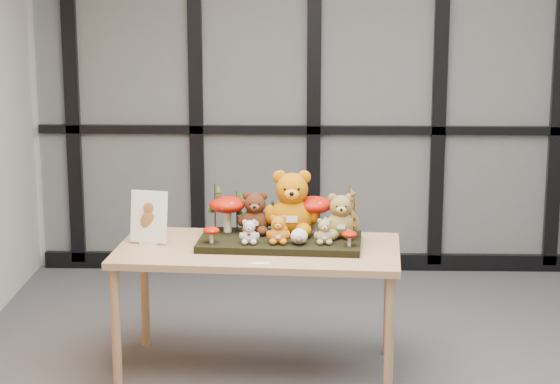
{
  "coord_description": "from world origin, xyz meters",
  "views": [
    {
      "loc": [
        -0.51,
        -4.79,
        2.19
      ],
      "look_at": [
        -0.64,
        0.46,
        1.03
      ],
      "focal_mm": 65.0,
      "sensor_mm": 36.0,
      "label": 1
    }
  ],
  "objects_px": {
    "sign_holder": "(149,219)",
    "plush_cream_hedgehog": "(299,236)",
    "mushroom_front_left": "(211,234)",
    "bear_tan_back": "(341,213)",
    "mushroom_back_right": "(314,213)",
    "bear_small_yellow": "(278,228)",
    "bear_beige_small": "(325,230)",
    "mushroom_front_right": "(349,238)",
    "bear_brown_medium": "(255,210)",
    "diorama_tray": "(280,242)",
    "mushroom_back_left": "(227,212)",
    "bear_white_bow": "(249,230)",
    "display_table": "(258,259)",
    "bear_pooh_yellow": "(292,199)"
  },
  "relations": [
    {
      "from": "bear_tan_back",
      "to": "mushroom_back_right",
      "type": "bearing_deg",
      "value": 152.85
    },
    {
      "from": "mushroom_back_right",
      "to": "display_table",
      "type": "bearing_deg",
      "value": -149.67
    },
    {
      "from": "bear_small_yellow",
      "to": "bear_white_bow",
      "type": "height_order",
      "value": "bear_small_yellow"
    },
    {
      "from": "mushroom_back_right",
      "to": "sign_holder",
      "type": "bearing_deg",
      "value": -172.62
    },
    {
      "from": "bear_pooh_yellow",
      "to": "bear_small_yellow",
      "type": "xyz_separation_m",
      "value": [
        -0.07,
        -0.2,
        -0.11
      ]
    },
    {
      "from": "sign_holder",
      "to": "plush_cream_hedgehog",
      "type": "bearing_deg",
      "value": 2.57
    },
    {
      "from": "mushroom_back_left",
      "to": "diorama_tray",
      "type": "bearing_deg",
      "value": -24.7
    },
    {
      "from": "bear_white_bow",
      "to": "diorama_tray",
      "type": "bearing_deg",
      "value": 37.13
    },
    {
      "from": "mushroom_front_right",
      "to": "sign_holder",
      "type": "distance_m",
      "value": 1.1
    },
    {
      "from": "display_table",
      "to": "plush_cream_hedgehog",
      "type": "distance_m",
      "value": 0.28
    },
    {
      "from": "bear_white_bow",
      "to": "mushroom_back_left",
      "type": "height_order",
      "value": "mushroom_back_left"
    },
    {
      "from": "mushroom_back_left",
      "to": "bear_white_bow",
      "type": "bearing_deg",
      "value": -60.72
    },
    {
      "from": "mushroom_back_left",
      "to": "mushroom_back_right",
      "type": "xyz_separation_m",
      "value": [
        0.48,
        -0.01,
        0.0
      ]
    },
    {
      "from": "bear_small_yellow",
      "to": "mushroom_front_right",
      "type": "bearing_deg",
      "value": -3.11
    },
    {
      "from": "bear_tan_back",
      "to": "mushroom_front_right",
      "type": "height_order",
      "value": "bear_tan_back"
    },
    {
      "from": "bear_beige_small",
      "to": "mushroom_front_right",
      "type": "distance_m",
      "value": 0.14
    },
    {
      "from": "display_table",
      "to": "bear_small_yellow",
      "type": "height_order",
      "value": "bear_small_yellow"
    },
    {
      "from": "mushroom_back_right",
      "to": "sign_holder",
      "type": "relative_size",
      "value": 0.77
    },
    {
      "from": "bear_white_bow",
      "to": "bear_tan_back",
      "type": "bearing_deg",
      "value": 20.77
    },
    {
      "from": "bear_brown_medium",
      "to": "mushroom_front_left",
      "type": "height_order",
      "value": "bear_brown_medium"
    },
    {
      "from": "bear_beige_small",
      "to": "mushroom_front_right",
      "type": "relative_size",
      "value": 1.66
    },
    {
      "from": "bear_white_bow",
      "to": "mushroom_back_right",
      "type": "distance_m",
      "value": 0.42
    },
    {
      "from": "mushroom_back_right",
      "to": "mushroom_front_left",
      "type": "xyz_separation_m",
      "value": [
        -0.55,
        -0.23,
        -0.06
      ]
    },
    {
      "from": "bear_brown_medium",
      "to": "mushroom_back_right",
      "type": "relative_size",
      "value": 1.15
    },
    {
      "from": "bear_pooh_yellow",
      "to": "plush_cream_hedgehog",
      "type": "relative_size",
      "value": 4.25
    },
    {
      "from": "bear_small_yellow",
      "to": "mushroom_back_right",
      "type": "relative_size",
      "value": 0.74
    },
    {
      "from": "plush_cream_hedgehog",
      "to": "mushroom_front_left",
      "type": "xyz_separation_m",
      "value": [
        -0.47,
        0.01,
        0.0
      ]
    },
    {
      "from": "bear_tan_back",
      "to": "bear_beige_small",
      "type": "relative_size",
      "value": 1.77
    },
    {
      "from": "bear_brown_medium",
      "to": "display_table",
      "type": "bearing_deg",
      "value": -77.63
    },
    {
      "from": "mushroom_front_right",
      "to": "sign_holder",
      "type": "xyz_separation_m",
      "value": [
        -1.09,
        0.16,
        0.05
      ]
    },
    {
      "from": "sign_holder",
      "to": "bear_pooh_yellow",
      "type": "bearing_deg",
      "value": 17.67
    },
    {
      "from": "bear_brown_medium",
      "to": "bear_tan_back",
      "type": "distance_m",
      "value": 0.48
    },
    {
      "from": "bear_beige_small",
      "to": "bear_pooh_yellow",
      "type": "bearing_deg",
      "value": 136.03
    },
    {
      "from": "bear_small_yellow",
      "to": "plush_cream_hedgehog",
      "type": "bearing_deg",
      "value": -3.73
    },
    {
      "from": "diorama_tray",
      "to": "mushroom_back_right",
      "type": "xyz_separation_m",
      "value": [
        0.19,
        0.13,
        0.13
      ]
    },
    {
      "from": "mushroom_back_left",
      "to": "sign_holder",
      "type": "distance_m",
      "value": 0.44
    },
    {
      "from": "mushroom_front_left",
      "to": "mushroom_back_right",
      "type": "bearing_deg",
      "value": 22.97
    },
    {
      "from": "sign_holder",
      "to": "bear_small_yellow",
      "type": "bearing_deg",
      "value": 2.44
    },
    {
      "from": "bear_brown_medium",
      "to": "mushroom_back_right",
      "type": "height_order",
      "value": "bear_brown_medium"
    },
    {
      "from": "bear_pooh_yellow",
      "to": "mushroom_front_left",
      "type": "distance_m",
      "value": 0.5
    },
    {
      "from": "bear_small_yellow",
      "to": "mushroom_back_left",
      "type": "xyz_separation_m",
      "value": [
        -0.29,
        0.23,
        0.03
      ]
    },
    {
      "from": "display_table",
      "to": "bear_beige_small",
      "type": "bearing_deg",
      "value": -3.64
    },
    {
      "from": "bear_brown_medium",
      "to": "diorama_tray",
      "type": "bearing_deg",
      "value": -34.22
    },
    {
      "from": "bear_pooh_yellow",
      "to": "bear_small_yellow",
      "type": "bearing_deg",
      "value": -105.27
    },
    {
      "from": "bear_tan_back",
      "to": "mushroom_back_right",
      "type": "height_order",
      "value": "bear_tan_back"
    },
    {
      "from": "bear_brown_medium",
      "to": "plush_cream_hedgehog",
      "type": "distance_m",
      "value": 0.34
    },
    {
      "from": "bear_tan_back",
      "to": "bear_white_bow",
      "type": "xyz_separation_m",
      "value": [
        -0.49,
        -0.15,
        -0.06
      ]
    },
    {
      "from": "bear_tan_back",
      "to": "sign_holder",
      "type": "relative_size",
      "value": 0.91
    },
    {
      "from": "bear_small_yellow",
      "to": "sign_holder",
      "type": "relative_size",
      "value": 0.57
    },
    {
      "from": "bear_tan_back",
      "to": "display_table",
      "type": "bearing_deg",
      "value": -164.43
    }
  ]
}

